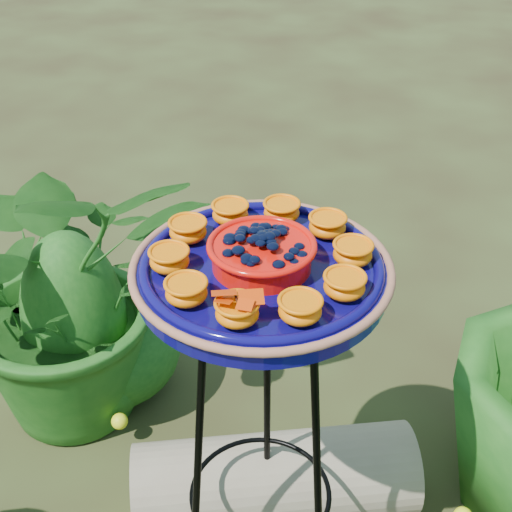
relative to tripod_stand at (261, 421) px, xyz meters
The scene contains 4 objects.
tripod_stand is the anchor object (origin of this frame).
feeder_dish 0.36m from the tripod_stand, 89.64° to the right, with size 0.48×0.48×0.10m.
driftwood_log 0.43m from the tripod_stand, 93.08° to the left, with size 0.23×0.23×0.68m, color gray.
shrub_back_left 0.77m from the tripod_stand, 146.61° to the left, with size 0.75×0.65×0.83m, color #174B14.
Camera 1 is at (0.33, -0.91, 1.54)m, focal length 50.00 mm.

